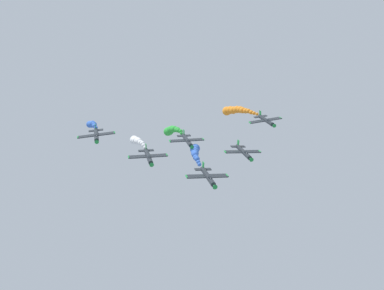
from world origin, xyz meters
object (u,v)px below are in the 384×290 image
airplane_left_inner (244,152)px  airplane_right_inner (148,156)px  airplane_left_outer (187,140)px  airplane_trailing (96,135)px  airplane_lead (208,177)px  airplane_right_outer (266,120)px

airplane_left_inner → airplane_right_inner: (23.90, -0.55, 0.71)m
airplane_left_outer → airplane_trailing: bearing=-0.6°
airplane_lead → airplane_right_outer: 34.13m
airplane_lead → airplane_right_outer: airplane_right_outer is taller
airplane_right_inner → airplane_right_outer: size_ratio=1.00×
airplane_trailing → airplane_right_outer: bearing=-179.4°
airplane_left_inner → airplane_lead: bearing=44.0°
airplane_trailing → airplane_left_outer: bearing=179.4°
airplane_left_outer → airplane_right_inner: bearing=41.7°
airplane_left_inner → airplane_right_inner: airplane_right_inner is taller
airplane_right_outer → airplane_lead: bearing=45.7°
airplane_lead → airplane_left_outer: 23.48m
airplane_right_outer → airplane_right_inner: bearing=18.1°
airplane_left_outer → airplane_left_inner: bearing=136.8°
airplane_lead → airplane_left_inner: size_ratio=1.00×
airplane_right_inner → airplane_trailing: (11.74, -10.91, 2.82)m
airplane_left_outer → airplane_trailing: 23.91m
airplane_right_inner → airplane_right_outer: (-34.86, -11.39, 3.55)m
airplane_left_inner → airplane_trailing: (35.64, -11.47, 3.53)m
airplane_lead → airplane_trailing: 33.22m
airplane_lead → airplane_left_outer: bearing=-91.8°
airplane_left_inner → airplane_trailing: airplane_trailing is taller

